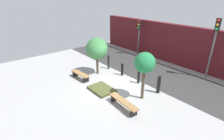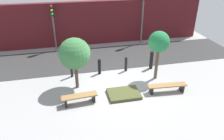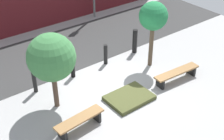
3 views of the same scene
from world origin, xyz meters
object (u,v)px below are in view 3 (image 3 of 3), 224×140
bench_right (177,74)px  planter_bed (129,98)px  bench_left (80,121)px  bollard_far_left (34,79)px  bollard_center (106,55)px  tree_behind_left_bench (51,58)px  bollard_right (135,41)px  tree_behind_right_bench (153,17)px  bollard_left (72,67)px

bench_right → planter_bed: (-2.17, 0.20, -0.24)m
bench_left → bollard_far_left: size_ratio=1.53×
bench_left → bollard_center: (2.96, 2.64, 0.12)m
tree_behind_left_bench → bollard_right: size_ratio=2.48×
tree_behind_right_bench → bollard_left: (-2.96, 1.19, -1.67)m
planter_bed → bollard_left: size_ratio=1.75×
planter_bed → bollard_right: (2.37, 2.44, 0.47)m
bench_right → bollard_center: bollard_center is taller
planter_bed → bench_left: bearing=-174.7°
tree_behind_right_bench → planter_bed: bearing=-150.1°
bench_right → bollard_center: size_ratio=2.31×
bench_right → bollard_left: bearing=142.5°
tree_behind_right_bench → bollard_center: 2.48m
bench_left → tree_behind_left_bench: tree_behind_left_bench is taller
bollard_far_left → tree_behind_left_bench: bearing=-80.3°
bench_left → bollard_left: (1.38, 2.64, 0.13)m
tree_behind_right_bench → bollard_far_left: bearing=165.3°
tree_behind_left_bench → bollard_right: 4.89m
planter_bed → bollard_left: bearing=108.0°
tree_behind_left_bench → bollard_left: tree_behind_left_bench is taller
planter_bed → tree_behind_left_bench: bearing=150.1°
bench_left → tree_behind_right_bench: (4.34, 1.45, 1.80)m
planter_bed → bollard_far_left: (-2.37, 2.44, 0.47)m
bollard_far_left → bollard_right: (4.74, 0.00, -0.01)m
bench_right → planter_bed: size_ratio=1.28×
planter_bed → bollard_center: bollard_center is taller
bench_left → tree_behind_right_bench: size_ratio=0.62×
bollard_center → bollard_left: bearing=180.0°
bollard_far_left → bench_left: bearing=-85.6°
bench_left → bollard_left: size_ratio=1.89×
bollard_far_left → bollard_center: (3.16, 0.00, -0.12)m
bollard_center → bollard_right: bearing=0.0°
bollard_left → tree_behind_right_bench: bearing=-21.9°
tree_behind_left_bench → bollard_far_left: tree_behind_left_bench is taller
planter_bed → bollard_right: 3.43m
bollard_center → bollard_right: size_ratio=0.80×
tree_behind_right_bench → bollard_far_left: size_ratio=2.48×
bollard_center → tree_behind_right_bench: bearing=-40.8°
bench_left → tree_behind_right_bench: tree_behind_right_bench is taller
tree_behind_left_bench → bollard_far_left: (-0.20, 1.19, -1.34)m
tree_behind_right_bench → tree_behind_left_bench: bearing=180.0°
tree_behind_right_bench → bollard_right: (0.20, 1.19, -1.57)m
tree_behind_right_bench → bench_left: bearing=-161.6°
planter_bed → bollard_left: 2.59m
bollard_left → bench_right: bearing=-41.7°
tree_behind_left_bench → bollard_far_left: bearing=99.7°
bench_left → bollard_center: 3.97m
tree_behind_right_bench → bench_right: bearing=-90.0°
planter_bed → bollard_left: (-0.79, 2.44, 0.37)m
bench_right → planter_bed: bench_right is taller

